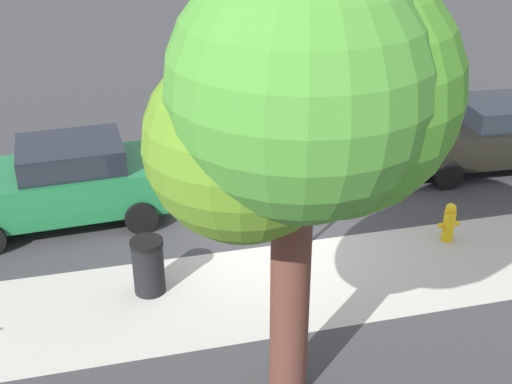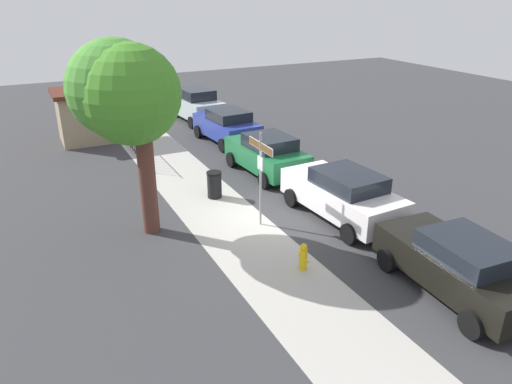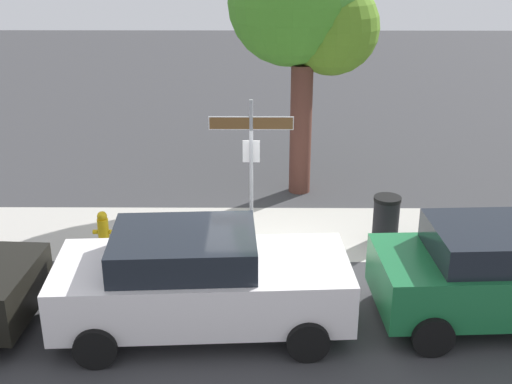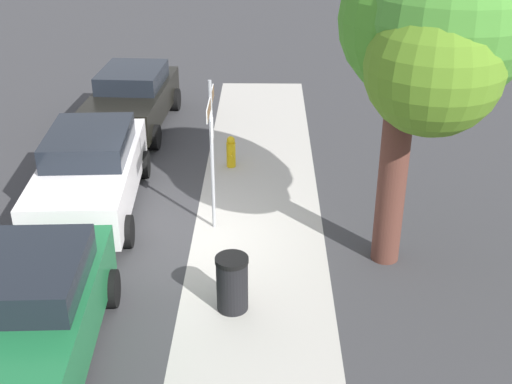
{
  "view_description": "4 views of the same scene",
  "coord_description": "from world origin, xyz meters",
  "px_view_note": "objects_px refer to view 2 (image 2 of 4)",
  "views": [
    {
      "loc": [
        2.78,
        10.43,
        6.63
      ],
      "look_at": [
        0.17,
        0.01,
        1.17
      ],
      "focal_mm": 47.45,
      "sensor_mm": 36.0,
      "label": 1
    },
    {
      "loc": [
        -12.97,
        6.79,
        7.07
      ],
      "look_at": [
        -0.07,
        0.36,
        0.97
      ],
      "focal_mm": 33.91,
      "sensor_mm": 36.0,
      "label": 2
    },
    {
      "loc": [
        -0.32,
        -11.22,
        5.99
      ],
      "look_at": [
        -0.39,
        0.83,
        1.11
      ],
      "focal_mm": 46.34,
      "sensor_mm": 36.0,
      "label": 3
    },
    {
      "loc": [
        11.19,
        1.43,
        6.71
      ],
      "look_at": [
        -0.0,
        1.25,
        1.04
      ],
      "focal_mm": 46.53,
      "sensor_mm": 36.0,
      "label": 4
    }
  ],
  "objects_px": {
    "car_white": "(343,194)",
    "utility_shed": "(87,115)",
    "car_green": "(267,154)",
    "car_blue": "(227,125)",
    "shade_tree": "(124,96)",
    "car_silver": "(195,104)",
    "street_sign": "(261,163)",
    "trash_bin": "(214,185)",
    "fire_hydrant": "(303,257)",
    "car_black": "(459,264)"
  },
  "relations": [
    {
      "from": "trash_bin",
      "to": "car_green",
      "type": "bearing_deg",
      "value": -64.97
    },
    {
      "from": "trash_bin",
      "to": "fire_hydrant",
      "type": "bearing_deg",
      "value": -176.96
    },
    {
      "from": "car_silver",
      "to": "car_white",
      "type": "bearing_deg",
      "value": 175.61
    },
    {
      "from": "car_white",
      "to": "street_sign",
      "type": "bearing_deg",
      "value": 70.25
    },
    {
      "from": "fire_hydrant",
      "to": "trash_bin",
      "type": "relative_size",
      "value": 0.8
    },
    {
      "from": "car_white",
      "to": "trash_bin",
      "type": "bearing_deg",
      "value": 38.61
    },
    {
      "from": "street_sign",
      "to": "shade_tree",
      "type": "relative_size",
      "value": 0.52
    },
    {
      "from": "car_green",
      "to": "car_silver",
      "type": "relative_size",
      "value": 0.87
    },
    {
      "from": "utility_shed",
      "to": "fire_hydrant",
      "type": "bearing_deg",
      "value": -168.04
    },
    {
      "from": "street_sign",
      "to": "car_green",
      "type": "height_order",
      "value": "street_sign"
    },
    {
      "from": "shade_tree",
      "to": "fire_hydrant",
      "type": "bearing_deg",
      "value": -139.73
    },
    {
      "from": "street_sign",
      "to": "fire_hydrant",
      "type": "bearing_deg",
      "value": 176.14
    },
    {
      "from": "car_blue",
      "to": "trash_bin",
      "type": "bearing_deg",
      "value": 148.43
    },
    {
      "from": "shade_tree",
      "to": "utility_shed",
      "type": "relative_size",
      "value": 1.93
    },
    {
      "from": "shade_tree",
      "to": "fire_hydrant",
      "type": "xyz_separation_m",
      "value": [
        -4.12,
        -3.49,
        -3.91
      ]
    },
    {
      "from": "car_silver",
      "to": "fire_hydrant",
      "type": "bearing_deg",
      "value": 165.98
    },
    {
      "from": "street_sign",
      "to": "utility_shed",
      "type": "bearing_deg",
      "value": 15.61
    },
    {
      "from": "street_sign",
      "to": "car_blue",
      "type": "height_order",
      "value": "street_sign"
    },
    {
      "from": "trash_bin",
      "to": "car_blue",
      "type": "bearing_deg",
      "value": -27.19
    },
    {
      "from": "street_sign",
      "to": "utility_shed",
      "type": "xyz_separation_m",
      "value": [
        12.16,
        3.4,
        -0.8
      ]
    },
    {
      "from": "trash_bin",
      "to": "car_white",
      "type": "bearing_deg",
      "value": -138.04
    },
    {
      "from": "car_black",
      "to": "trash_bin",
      "type": "xyz_separation_m",
      "value": [
        8.27,
        3.13,
        -0.33
      ]
    },
    {
      "from": "car_green",
      "to": "trash_bin",
      "type": "bearing_deg",
      "value": 112.12
    },
    {
      "from": "shade_tree",
      "to": "utility_shed",
      "type": "height_order",
      "value": "shade_tree"
    },
    {
      "from": "street_sign",
      "to": "car_white",
      "type": "bearing_deg",
      "value": -106.4
    },
    {
      "from": "shade_tree",
      "to": "trash_bin",
      "type": "xyz_separation_m",
      "value": [
        1.53,
        -3.19,
        -3.8
      ]
    },
    {
      "from": "car_white",
      "to": "car_green",
      "type": "height_order",
      "value": "car_white"
    },
    {
      "from": "street_sign",
      "to": "car_blue",
      "type": "distance_m",
      "value": 9.31
    },
    {
      "from": "car_black",
      "to": "utility_shed",
      "type": "xyz_separation_m",
      "value": [
        17.73,
        6.03,
        0.48
      ]
    },
    {
      "from": "car_green",
      "to": "street_sign",
      "type": "bearing_deg",
      "value": 146.88
    },
    {
      "from": "car_blue",
      "to": "utility_shed",
      "type": "height_order",
      "value": "utility_shed"
    },
    {
      "from": "car_black",
      "to": "fire_hydrant",
      "type": "relative_size",
      "value": 5.67
    },
    {
      "from": "street_sign",
      "to": "car_green",
      "type": "distance_m",
      "value": 4.83
    },
    {
      "from": "shade_tree",
      "to": "car_silver",
      "type": "height_order",
      "value": "shade_tree"
    },
    {
      "from": "street_sign",
      "to": "utility_shed",
      "type": "relative_size",
      "value": 1.01
    },
    {
      "from": "car_white",
      "to": "car_silver",
      "type": "xyz_separation_m",
      "value": [
        14.4,
        -0.07,
        0.08
      ]
    },
    {
      "from": "car_green",
      "to": "trash_bin",
      "type": "xyz_separation_m",
      "value": [
        -1.33,
        2.85,
        -0.35
      ]
    },
    {
      "from": "car_blue",
      "to": "trash_bin",
      "type": "height_order",
      "value": "car_blue"
    },
    {
      "from": "car_green",
      "to": "car_blue",
      "type": "bearing_deg",
      "value": -6.52
    },
    {
      "from": "car_black",
      "to": "car_white",
      "type": "bearing_deg",
      "value": 3.22
    },
    {
      "from": "car_white",
      "to": "utility_shed",
      "type": "relative_size",
      "value": 1.53
    },
    {
      "from": "car_green",
      "to": "utility_shed",
      "type": "xyz_separation_m",
      "value": [
        8.13,
        5.75,
        0.45
      ]
    },
    {
      "from": "utility_shed",
      "to": "car_green",
      "type": "bearing_deg",
      "value": -144.75
    },
    {
      "from": "fire_hydrant",
      "to": "shade_tree",
      "type": "bearing_deg",
      "value": 40.27
    },
    {
      "from": "utility_shed",
      "to": "car_white",
      "type": "bearing_deg",
      "value": -155.02
    },
    {
      "from": "car_blue",
      "to": "utility_shed",
      "type": "relative_size",
      "value": 1.37
    },
    {
      "from": "shade_tree",
      "to": "car_silver",
      "type": "relative_size",
      "value": 1.23
    },
    {
      "from": "street_sign",
      "to": "car_silver",
      "type": "relative_size",
      "value": 0.64
    },
    {
      "from": "street_sign",
      "to": "shade_tree",
      "type": "bearing_deg",
      "value": 72.29
    },
    {
      "from": "car_green",
      "to": "trash_bin",
      "type": "relative_size",
      "value": 4.26
    }
  ]
}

